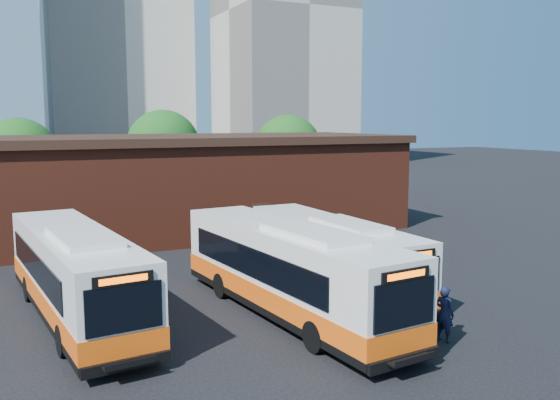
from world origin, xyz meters
name	(u,v)px	position (x,y,z in m)	size (l,w,h in m)	color
ground	(335,316)	(0.00, 0.00, 0.00)	(220.00, 220.00, 0.00)	black
bus_west	(76,277)	(-8.91, 3.88, 1.59)	(4.01, 13.05, 3.51)	white
bus_midwest	(289,274)	(-1.52, 0.86, 1.63)	(4.05, 13.32, 3.58)	white
bus_mideast	(332,257)	(1.73, 3.26, 1.47)	(2.77, 11.94, 3.23)	white
transit_worker	(444,314)	(2.04, -3.77, 0.96)	(0.70, 0.46, 1.91)	black
depot_building	(186,182)	(0.00, 20.00, 3.26)	(28.60, 12.60, 6.40)	maroon
tree_west	(19,156)	(-10.00, 32.00, 4.64)	(6.00, 6.00, 7.65)	#382314
tree_mid	(163,146)	(2.00, 34.00, 5.08)	(6.56, 6.56, 8.36)	#382314
tree_east	(288,148)	(13.00, 31.00, 4.83)	(6.24, 6.24, 7.96)	#382314
tower_right	(283,12)	(30.00, 68.00, 24.34)	(18.00, 18.00, 49.20)	#BDB8AD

